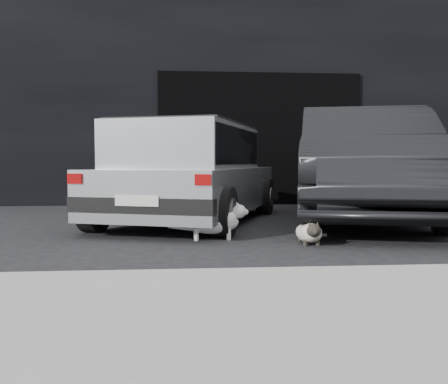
{
  "coord_description": "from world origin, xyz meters",
  "views": [
    {
      "loc": [
        -0.55,
        -5.83,
        0.84
      ],
      "look_at": [
        -0.1,
        -0.5,
        0.52
      ],
      "focal_mm": 40.0,
      "sensor_mm": 36.0,
      "label": 1
    }
  ],
  "objects": [
    {
      "name": "ground",
      "position": [
        0.0,
        0.0,
        0.0
      ],
      "size": [
        80.0,
        80.0,
        0.0
      ],
      "primitive_type": "plane",
      "color": "black",
      "rests_on": "ground"
    },
    {
      "name": "curb",
      "position": [
        1.0,
        -2.6,
        0.06
      ],
      "size": [
        18.0,
        0.25,
        0.12
      ],
      "primitive_type": "cube",
      "color": "gray",
      "rests_on": "ground"
    },
    {
      "name": "second_car",
      "position": [
        2.1,
        1.24,
        0.83
      ],
      "size": [
        3.01,
        5.34,
        1.66
      ],
      "primitive_type": "imported",
      "rotation": [
        0.0,
        0.0,
        -0.26
      ],
      "color": "black",
      "rests_on": "ground"
    },
    {
      "name": "silver_hatchback",
      "position": [
        -0.43,
        1.13,
        0.75
      ],
      "size": [
        2.82,
        4.07,
        1.38
      ],
      "rotation": [
        0.0,
        0.0,
        -0.34
      ],
      "color": "silver",
      "rests_on": "ground"
    },
    {
      "name": "cat_siamese",
      "position": [
        0.76,
        -0.83,
        0.12
      ],
      "size": [
        0.28,
        0.76,
        0.26
      ],
      "rotation": [
        0.0,
        0.0,
        3.09
      ],
      "color": "beige",
      "rests_on": "ground"
    },
    {
      "name": "garage_opening",
      "position": [
        1.0,
        3.99,
        1.3
      ],
      "size": [
        4.0,
        0.1,
        2.6
      ],
      "primitive_type": "cube",
      "color": "black",
      "rests_on": "ground"
    },
    {
      "name": "cat_white",
      "position": [
        -0.18,
        -0.43,
        0.2
      ],
      "size": [
        0.88,
        0.32,
        0.41
      ],
      "rotation": [
        0.0,
        0.0,
        -1.53
      ],
      "color": "silver",
      "rests_on": "ground"
    },
    {
      "name": "building_facade",
      "position": [
        1.0,
        6.0,
        2.5
      ],
      "size": [
        34.0,
        4.0,
        5.0
      ],
      "primitive_type": "cube",
      "color": "black",
      "rests_on": "ground"
    }
  ]
}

